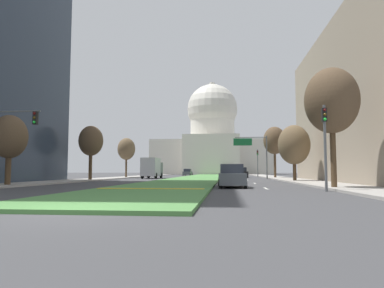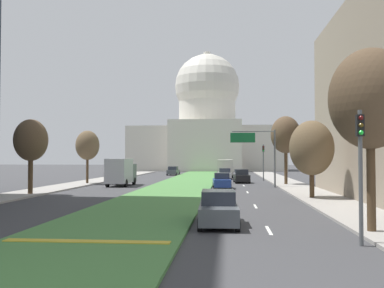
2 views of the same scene
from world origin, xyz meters
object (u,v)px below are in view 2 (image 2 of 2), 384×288
(street_tree_right_far, at_px, (286,135))
(sedan_distant, at_px, (241,177))
(sedan_lead_stopped, at_px, (218,209))
(box_truck_delivery, at_px, (121,172))
(street_tree_right_mid, at_px, (312,148))
(sedan_far_horizon, at_px, (225,174))
(sedan_midblock, at_px, (222,181))
(street_tree_left_far, at_px, (87,146))
(city_bus, at_px, (225,166))
(traffic_light_near_right, at_px, (360,159))
(traffic_light_far_right, at_px, (263,158))
(capitol_building, at_px, (207,125))
(street_tree_left_mid, at_px, (31,141))
(overhead_guide_sign, at_px, (258,146))
(sedan_very_far, at_px, (173,171))
(street_tree_right_near, at_px, (370,99))

(street_tree_right_far, xyz_separation_m, sedan_distant, (-5.20, 4.38, -5.23))
(street_tree_right_far, bearing_deg, sedan_lead_stopped, -103.63)
(sedan_lead_stopped, bearing_deg, box_truck_delivery, 113.43)
(street_tree_right_far, distance_m, sedan_lead_stopped, 32.09)
(street_tree_right_mid, height_order, sedan_far_horizon, street_tree_right_mid)
(sedan_midblock, bearing_deg, street_tree_right_mid, -56.80)
(street_tree_left_far, xyz_separation_m, sedan_distant, (19.37, 4.50, -4.01))
(sedan_far_horizon, distance_m, box_truck_delivery, 20.55)
(street_tree_right_mid, relative_size, street_tree_right_far, 0.76)
(city_bus, bearing_deg, sedan_far_horizon, -90.30)
(traffic_light_near_right, relative_size, sedan_lead_stopped, 1.10)
(traffic_light_far_right, relative_size, street_tree_right_mid, 0.82)
(capitol_building, bearing_deg, street_tree_left_far, -101.78)
(street_tree_right_far, relative_size, city_bus, 0.76)
(sedan_distant, bearing_deg, traffic_light_near_right, -85.28)
(traffic_light_near_right, bearing_deg, street_tree_left_far, 122.74)
(sedan_lead_stopped, bearing_deg, sedan_far_horizon, 90.06)
(street_tree_left_mid, xyz_separation_m, street_tree_left_far, (-0.11, 15.60, -0.00))
(traffic_light_far_right, bearing_deg, city_bus, 113.10)
(overhead_guide_sign, bearing_deg, city_bus, 98.55)
(traffic_light_near_right, distance_m, traffic_light_far_right, 44.67)
(overhead_guide_sign, height_order, box_truck_delivery, overhead_guide_sign)
(sedan_midblock, distance_m, sedan_very_far, 34.55)
(traffic_light_near_right, relative_size, street_tree_left_mid, 0.77)
(capitol_building, distance_m, sedan_very_far, 33.12)
(capitol_building, bearing_deg, city_bus, -82.18)
(street_tree_right_near, bearing_deg, box_truck_delivery, 122.19)
(traffic_light_near_right, distance_m, city_bus, 57.96)
(traffic_light_near_right, height_order, overhead_guide_sign, overhead_guide_sign)
(street_tree_right_mid, xyz_separation_m, box_truck_delivery, (-19.36, 14.38, -2.44))
(traffic_light_near_right, bearing_deg, box_truck_delivery, 118.48)
(traffic_light_near_right, distance_m, box_truck_delivery, 37.11)
(capitol_building, xyz_separation_m, sedan_very_far, (-4.88, -30.85, -11.00))
(street_tree_right_mid, distance_m, street_tree_left_far, 29.70)
(traffic_light_far_right, relative_size, street_tree_right_near, 0.63)
(traffic_light_far_right, distance_m, box_truck_delivery, 21.48)
(overhead_guide_sign, bearing_deg, box_truck_delivery, 176.44)
(traffic_light_far_right, bearing_deg, street_tree_right_mid, -86.37)
(sedan_lead_stopped, bearing_deg, sedan_very_far, 99.57)
(overhead_guide_sign, bearing_deg, street_tree_left_far, 170.18)
(street_tree_left_mid, relative_size, box_truck_delivery, 1.06)
(traffic_light_far_right, height_order, overhead_guide_sign, overhead_guide_sign)
(capitol_building, bearing_deg, sedan_distant, -82.40)
(street_tree_right_mid, relative_size, sedan_lead_stopped, 1.35)
(sedan_midblock, bearing_deg, sedan_lead_stopped, -89.53)
(sedan_distant, bearing_deg, street_tree_right_mid, -77.01)
(street_tree_right_mid, bearing_deg, capitol_building, 99.16)
(sedan_midblock, height_order, sedan_distant, sedan_distant)
(traffic_light_near_right, height_order, street_tree_right_mid, street_tree_right_mid)
(sedan_midblock, bearing_deg, traffic_light_near_right, -78.99)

